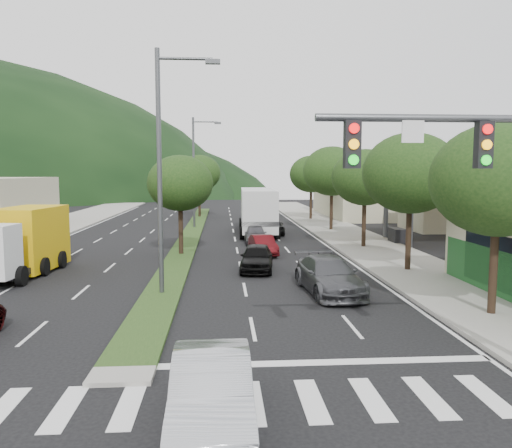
{
  "coord_description": "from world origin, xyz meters",
  "views": [
    {
      "loc": [
        2.52,
        -12.58,
        5.09
      ],
      "look_at": [
        4.24,
        12.39,
        2.49
      ],
      "focal_mm": 35.0,
      "sensor_mm": 36.0,
      "label": 1
    }
  ],
  "objects": [
    {
      "name": "tree_r_e",
      "position": [
        12.0,
        40.0,
        4.89
      ],
      "size": [
        4.6,
        4.6,
        6.71
      ],
      "color": "black",
      "rests_on": "sidewalk_right"
    },
    {
      "name": "sedan_silver",
      "position": [
        2.29,
        -3.0,
        0.74
      ],
      "size": [
        1.63,
        4.53,
        1.49
      ],
      "primitive_type": "imported",
      "rotation": [
        0.0,
        0.0,
        0.01
      ],
      "color": "#B7BAC0",
      "rests_on": "ground"
    },
    {
      "name": "gas_canopy",
      "position": [
        19.0,
        22.0,
        4.65
      ],
      "size": [
        12.2,
        8.2,
        5.25
      ],
      "color": "silver",
      "rests_on": "ground"
    },
    {
      "name": "motorhome",
      "position": [
        5.5,
        28.48,
        1.98
      ],
      "size": [
        3.33,
        9.75,
        3.71
      ],
      "rotation": [
        0.0,
        0.0,
        -0.03
      ],
      "color": "silver",
      "rests_on": "ground"
    },
    {
      "name": "sidewalk_left",
      "position": [
        -13.0,
        25.0,
        0.07
      ],
      "size": [
        6.0,
        90.0,
        0.15
      ],
      "primitive_type": "cube",
      "color": "gray",
      "rests_on": "ground"
    },
    {
      "name": "crosswalk",
      "position": [
        0.0,
        -2.0,
        0.01
      ],
      "size": [
        19.0,
        2.2,
        0.01
      ],
      "primitive_type": "cube",
      "color": "silver",
      "rests_on": "ground"
    },
    {
      "name": "tree_r_a",
      "position": [
        12.0,
        4.0,
        4.82
      ],
      "size": [
        4.6,
        4.6,
        6.63
      ],
      "color": "black",
      "rests_on": "sidewalk_right"
    },
    {
      "name": "tree_r_c",
      "position": [
        12.0,
        20.0,
        4.75
      ],
      "size": [
        4.4,
        4.4,
        6.48
      ],
      "color": "black",
      "rests_on": "sidewalk_right"
    },
    {
      "name": "box_truck",
      "position": [
        -7.39,
        12.71,
        1.57
      ],
      "size": [
        3.17,
        6.94,
        3.32
      ],
      "rotation": [
        0.0,
        0.0,
        3.04
      ],
      "color": "silver",
      "rests_on": "ground"
    },
    {
      "name": "tree_med_far",
      "position": [
        0.0,
        44.0,
        5.01
      ],
      "size": [
        4.8,
        4.8,
        6.94
      ],
      "color": "black",
      "rests_on": "median"
    },
    {
      "name": "median",
      "position": [
        0.0,
        28.0,
        0.06
      ],
      "size": [
        1.6,
        56.0,
        0.12
      ],
      "primitive_type": "cube",
      "color": "#1C3714",
      "rests_on": "ground"
    },
    {
      "name": "car_queue_b",
      "position": [
        7.02,
        7.91,
        0.75
      ],
      "size": [
        2.56,
        5.32,
        1.49
      ],
      "primitive_type": "imported",
      "rotation": [
        0.0,
        0.0,
        0.09
      ],
      "color": "#48484C",
      "rests_on": "ground"
    },
    {
      "name": "tree_med_near",
      "position": [
        0.0,
        18.0,
        4.43
      ],
      "size": [
        4.0,
        4.0,
        6.02
      ],
      "color": "black",
      "rests_on": "median"
    },
    {
      "name": "tree_r_d",
      "position": [
        12.0,
        30.0,
        5.18
      ],
      "size": [
        5.0,
        5.0,
        7.17
      ],
      "color": "black",
      "rests_on": "sidewalk_right"
    },
    {
      "name": "car_queue_e",
      "position": [
        4.92,
        22.91,
        0.65
      ],
      "size": [
        1.59,
        3.86,
        1.31
      ],
      "primitive_type": "imported",
      "rotation": [
        0.0,
        0.0,
        -0.01
      ],
      "color": "#4B4A4F",
      "rests_on": "ground"
    },
    {
      "name": "streetlight_near",
      "position": [
        0.21,
        8.0,
        5.58
      ],
      "size": [
        2.6,
        0.25,
        10.0
      ],
      "color": "#47494C",
      "rests_on": "ground"
    },
    {
      "name": "car_queue_c",
      "position": [
        5.05,
        17.91,
        0.6
      ],
      "size": [
        1.71,
        3.76,
        1.2
      ],
      "primitive_type": "imported",
      "rotation": [
        0.0,
        0.0,
        0.13
      ],
      "color": "#4E0D11",
      "rests_on": "ground"
    },
    {
      "name": "sidewalk_right",
      "position": [
        12.5,
        25.0,
        0.07
      ],
      "size": [
        5.0,
        90.0,
        0.15
      ],
      "primitive_type": "cube",
      "color": "gray",
      "rests_on": "ground"
    },
    {
      "name": "car_queue_d",
      "position": [
        6.62,
        27.91,
        0.59
      ],
      "size": [
        2.28,
        4.41,
        1.19
      ],
      "primitive_type": "imported",
      "rotation": [
        0.0,
        0.0,
        -0.07
      ],
      "color": "black",
      "rests_on": "ground"
    },
    {
      "name": "ground",
      "position": [
        0.0,
        0.0,
        0.0
      ],
      "size": [
        160.0,
        160.0,
        0.0
      ],
      "primitive_type": "plane",
      "color": "black",
      "rests_on": "ground"
    },
    {
      "name": "car_queue_a",
      "position": [
        4.31,
        12.91,
        0.69
      ],
      "size": [
        2.07,
        4.2,
        1.38
      ],
      "primitive_type": "imported",
      "rotation": [
        0.0,
        0.0,
        -0.11
      ],
      "color": "black",
      "rests_on": "ground"
    },
    {
      "name": "bldg_right_far",
      "position": [
        19.5,
        44.0,
        2.6
      ],
      "size": [
        10.0,
        16.0,
        5.2
      ],
      "primitive_type": "cube",
      "color": "beige",
      "rests_on": "ground"
    },
    {
      "name": "tree_r_b",
      "position": [
        12.0,
        12.0,
        5.04
      ],
      "size": [
        4.8,
        4.8,
        6.94
      ],
      "color": "black",
      "rests_on": "sidewalk_right"
    },
    {
      "name": "traffic_signal",
      "position": [
        9.03,
        -1.54,
        4.65
      ],
      "size": [
        6.12,
        0.4,
        7.0
      ],
      "color": "#47494C",
      "rests_on": "ground"
    },
    {
      "name": "streetlight_mid",
      "position": [
        0.21,
        33.0,
        5.58
      ],
      "size": [
        2.6,
        0.25,
        10.0
      ],
      "color": "#47494C",
      "rests_on": "ground"
    }
  ]
}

